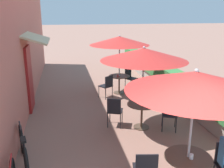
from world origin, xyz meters
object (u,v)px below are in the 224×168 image
at_px(coffee_cup_near, 191,156).
at_px(cafe_chair_far_left, 107,85).
at_px(patio_table_near, 187,165).
at_px(patio_umbrella_mid, 144,54).
at_px(cafe_chair_mid_left, 115,110).
at_px(patio_umbrella_near, 195,81).
at_px(patio_table_far, 119,80).
at_px(coffee_cup_mid, 143,101).
at_px(cafe_chair_far_right, 130,77).
at_px(cafe_chair_mid_right, 169,111).
at_px(patio_table_mid, 142,110).
at_px(bicycle_second, 24,150).
at_px(patio_umbrella_far, 120,41).
at_px(coffee_cup_far, 118,76).

distance_m(coffee_cup_near, cafe_chair_far_left, 5.37).
distance_m(patio_table_near, patio_umbrella_mid, 3.05).
xyz_separation_m(coffee_cup_near, cafe_chair_mid_left, (-0.75, 2.90, -0.24)).
relative_size(patio_table_near, patio_umbrella_near, 0.36).
height_order(patio_umbrella_near, patio_umbrella_mid, same).
height_order(cafe_chair_mid_left, patio_table_far, cafe_chair_mid_left).
bearing_deg(coffee_cup_mid, cafe_chair_far_right, 80.73).
distance_m(patio_umbrella_near, cafe_chair_mid_left, 3.31).
relative_size(cafe_chair_mid_right, coffee_cup_mid, 9.67).
distance_m(patio_table_near, coffee_cup_mid, 2.72).
bearing_deg(patio_table_mid, bicycle_second, -157.35).
distance_m(coffee_cup_mid, bicycle_second, 3.33).
distance_m(patio_table_mid, coffee_cup_mid, 0.25).
height_order(patio_table_mid, patio_umbrella_far, patio_umbrella_far).
distance_m(patio_umbrella_mid, cafe_chair_far_left, 3.11).
xyz_separation_m(patio_umbrella_mid, cafe_chair_mid_left, (-0.73, 0.20, -1.56)).
bearing_deg(patio_umbrella_near, cafe_chair_far_right, 84.18).
relative_size(cafe_chair_mid_left, coffee_cup_far, 9.67).
distance_m(coffee_cup_near, cafe_chair_mid_left, 3.01).
bearing_deg(cafe_chair_far_left, patio_umbrella_far, 5.81).
xyz_separation_m(patio_table_near, coffee_cup_near, (0.02, -0.07, 0.22)).
relative_size(cafe_chair_mid_left, patio_umbrella_far, 0.38).
xyz_separation_m(coffee_cup_mid, coffee_cup_far, (-0.08, 2.92, 0.00)).
xyz_separation_m(patio_umbrella_near, coffee_cup_mid, (0.06, 2.71, -1.32)).
bearing_deg(patio_umbrella_near, coffee_cup_far, 90.21).
height_order(patio_umbrella_mid, bicycle_second, patio_umbrella_mid).
bearing_deg(cafe_chair_mid_right, patio_umbrella_near, 94.55).
bearing_deg(patio_table_near, bicycle_second, 154.97).
relative_size(patio_umbrella_near, coffee_cup_far, 25.42).
bearing_deg(coffee_cup_near, patio_table_far, 89.57).
xyz_separation_m(cafe_chair_mid_right, cafe_chair_far_left, (-1.24, 2.84, 0.00)).
distance_m(patio_table_mid, cafe_chair_mid_right, 0.76).
bearing_deg(coffee_cup_mid, patio_umbrella_near, -91.27).
xyz_separation_m(patio_umbrella_near, cafe_chair_far_right, (0.64, 6.25, -1.56)).
relative_size(patio_umbrella_near, patio_table_far, 2.78).
height_order(patio_table_far, bicycle_second, bicycle_second).
xyz_separation_m(cafe_chair_mid_left, patio_table_far, (0.79, 2.93, 0.01)).
relative_size(patio_table_far, patio_umbrella_far, 0.36).
xyz_separation_m(coffee_cup_mid, cafe_chair_far_left, (-0.57, 2.56, -0.24)).
xyz_separation_m(patio_table_near, cafe_chair_mid_left, (-0.73, 2.83, -0.01)).
bearing_deg(patio_table_near, coffee_cup_mid, 88.73).
height_order(coffee_cup_near, cafe_chair_mid_left, cafe_chair_mid_left).
xyz_separation_m(patio_umbrella_near, patio_umbrella_mid, (-0.00, 2.63, 0.00)).
xyz_separation_m(cafe_chair_mid_left, coffee_cup_far, (0.71, 2.80, 0.24)).
xyz_separation_m(coffee_cup_mid, patio_umbrella_far, (0.00, 3.05, 1.32)).
bearing_deg(patio_umbrella_far, coffee_cup_near, -90.43).
bearing_deg(patio_umbrella_mid, cafe_chair_mid_right, -15.41).
bearing_deg(cafe_chair_mid_right, bicycle_second, 36.91).
distance_m(patio_umbrella_near, patio_table_mid, 3.05).
height_order(coffee_cup_near, cafe_chair_mid_right, cafe_chair_mid_right).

